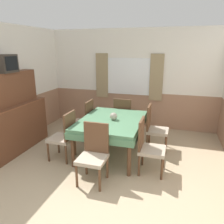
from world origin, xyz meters
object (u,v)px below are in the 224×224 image
Objects in this scene: chair_head_near at (94,152)px; tv at (6,64)px; chair_right_far at (154,127)px; dining_table at (112,124)px; chair_head_window at (123,116)px; chair_right_near at (148,145)px; vase at (114,116)px; chair_left_near at (65,135)px; sideboard at (14,118)px; chair_left_far at (85,120)px.

tv is at bearing -15.87° from chair_head_near.
dining_table is at bearing -59.09° from chair_right_far.
chair_right_near is at bearing -61.41° from chair_head_window.
vase is at bearing -87.29° from chair_head_window.
dining_table is 1.67× the size of chair_right_far.
chair_head_window is (-0.80, 1.47, 0.00)m from chair_right_near.
chair_left_near is at bearing -32.50° from chair_head_near.
dining_table is 0.98× the size of sideboard.
chair_head_near reaches higher than vase.
chair_right_far is 0.95m from chair_head_window.
dining_table is 1.67× the size of chair_head_near.
chair_head_window is (0.80, 1.47, 0.00)m from chair_left_near.
dining_table is 4.13× the size of tv.
tv is (-0.00, -0.02, 1.12)m from sideboard.
tv is at bearing 126.52° from chair_left_far.
tv reaches higher than chair_left_far.
chair_right_near reaches higher than vase.
dining_table is 1.67× the size of chair_head_window.
chair_right_near and chair_head_near have the same top height.
chair_left_near is at bearing -90.00° from chair_right_near.
chair_right_far is 0.59× the size of sideboard.
chair_left_far is (-0.80, -0.51, 0.00)m from chair_head_window.
vase is (-0.75, 0.45, 0.32)m from chair_right_near.
tv reaches higher than chair_head_near.
chair_left_far is (-1.60, 0.96, 0.00)m from chair_right_near.
chair_left_far is 6.58× the size of vase.
chair_left_near and chair_head_near have the same top height.
chair_head_window and chair_head_near have the same top height.
chair_head_window is 1.98m from chair_head_near.
chair_head_near is (-0.00, -0.99, -0.14)m from dining_table.
dining_table is 1.67× the size of chair_right_near.
sideboard reaches higher than chair_right_far.
chair_head_near is at bearing -57.50° from chair_right_near.
chair_right_near is 1.87m from chair_left_far.
chair_head_window is 1.00× the size of chair_head_near.
chair_left_near is 1.00× the size of chair_right_far.
sideboard reaches higher than chair_head_window.
chair_right_far is at bearing 33.93° from vase.
dining_table is 10.98× the size of vase.
dining_table is at bearing -120.91° from chair_right_near.
chair_right_far is at bearing 17.26° from sideboard.
dining_table is at bearing -59.09° from chair_left_near.
chair_head_window reaches higher than vase.
tv reaches higher than chair_right_near.
chair_right_near is at bearing -31.02° from vase.
chair_right_near reaches higher than dining_table.
sideboard is at bearing -91.74° from chair_right_near.
chair_left_far is at bearing 149.09° from dining_table.
chair_right_near is at bearing -90.00° from chair_left_near.
chair_right_near and chair_head_window have the same top height.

